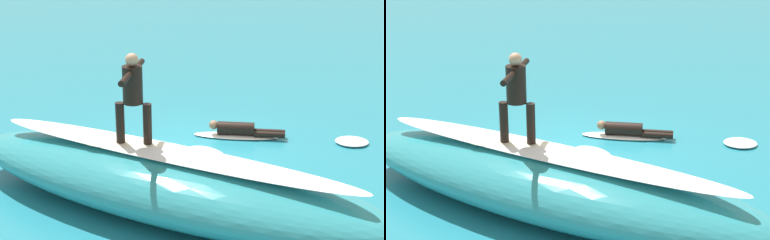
% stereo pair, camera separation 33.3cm
% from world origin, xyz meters
% --- Properties ---
extents(ground_plane, '(120.00, 120.00, 0.00)m').
position_xyz_m(ground_plane, '(0.00, 0.00, 0.00)').
color(ground_plane, teal).
extents(wave_crest, '(9.05, 4.66, 1.14)m').
position_xyz_m(wave_crest, '(-0.35, 2.87, 0.57)').
color(wave_crest, teal).
rests_on(wave_crest, ground_plane).
extents(wave_foam_lip, '(7.37, 2.80, 0.08)m').
position_xyz_m(wave_foam_lip, '(-0.35, 2.87, 1.18)').
color(wave_foam_lip, white).
rests_on(wave_foam_lip, wave_crest).
extents(surfboard_riding, '(1.95, 0.69, 0.09)m').
position_xyz_m(surfboard_riding, '(0.30, 2.69, 1.18)').
color(surfboard_riding, '#EAE5C6').
rests_on(surfboard_riding, wave_crest).
extents(surfer_riding, '(0.67, 1.60, 1.68)m').
position_xyz_m(surfer_riding, '(0.30, 2.69, 2.21)').
color(surfer_riding, black).
rests_on(surfer_riding, surfboard_riding).
extents(surfboard_paddling, '(2.08, 0.71, 0.07)m').
position_xyz_m(surfboard_paddling, '(-0.95, -1.24, 0.03)').
color(surfboard_paddling, silver).
rests_on(surfboard_paddling, ground_plane).
extents(surfer_paddling, '(1.84, 0.48, 0.33)m').
position_xyz_m(surfer_paddling, '(-1.09, -1.26, 0.21)').
color(surfer_paddling, black).
rests_on(surfer_paddling, surfboard_paddling).
extents(foam_patch_near, '(1.25, 1.14, 0.12)m').
position_xyz_m(foam_patch_near, '(-0.49, 0.09, 0.06)').
color(foam_patch_near, white).
rests_on(foam_patch_near, ground_plane).
extents(foam_patch_mid, '(0.92, 0.87, 0.10)m').
position_xyz_m(foam_patch_mid, '(-3.69, -1.46, 0.05)').
color(foam_patch_mid, white).
rests_on(foam_patch_mid, ground_plane).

